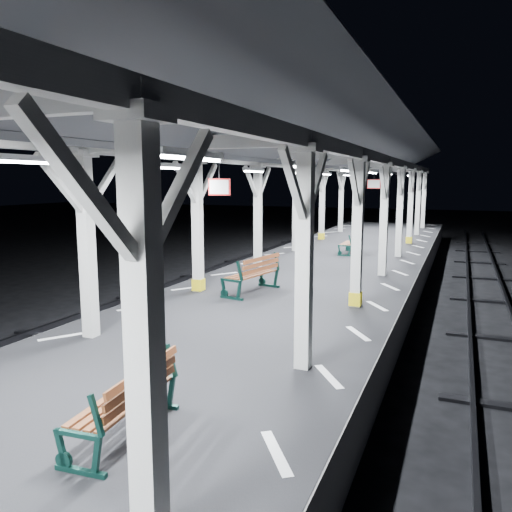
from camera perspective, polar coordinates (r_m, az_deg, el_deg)
The scene contains 10 objects.
ground at distance 10.54m, azimuth -2.11°, elevation -12.53°, with size 120.00×120.00×0.00m, color black.
platform at distance 10.36m, azimuth -2.12°, elevation -9.95°, with size 6.00×50.00×1.00m, color black.
hazard_stripes_left at distance 11.42m, azimuth -13.46°, elevation -5.79°, with size 1.00×48.00×0.01m, color silver.
hazard_stripes_right at distance 9.50m, azimuth 11.59°, elevation -8.68°, with size 1.00×48.00×0.01m, color silver.
track_left at distance 13.28m, azimuth -22.38°, elevation -8.31°, with size 2.20×60.00×0.16m.
track_right at distance 9.72m, azimuth 26.86°, elevation -14.87°, with size 2.20×60.00×0.16m.
canopy at distance 9.83m, azimuth -2.31°, elevation 13.08°, with size 5.40×49.00×4.65m.
bench_near at distance 5.81m, azimuth -14.22°, elevation -15.54°, with size 0.71×1.61×0.85m.
bench_mid at distance 12.43m, azimuth -0.15°, elevation -1.99°, with size 0.96×1.85×0.96m.
bench_far at distance 19.52m, azimuth 10.81°, elevation 1.52°, with size 0.58×1.51×0.81m.
Camera 1 is at (4.09, -8.93, 3.81)m, focal length 35.00 mm.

